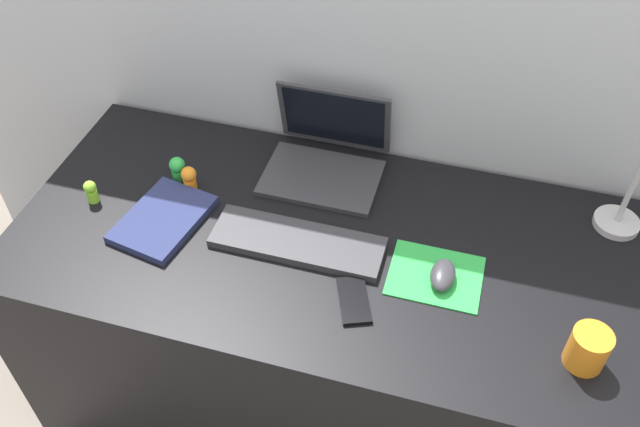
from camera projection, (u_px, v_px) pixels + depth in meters
ground_plane at (331, 402)px, 2.14m from camera, size 6.00×6.00×0.00m
back_wall at (374, 130)px, 1.86m from camera, size 2.77×0.05×1.57m
desk at (333, 333)px, 1.88m from camera, size 1.57×0.72×0.74m
laptop at (327, 151)px, 1.78m from camera, size 0.30×0.26×0.21m
keyboard at (298, 242)px, 1.61m from camera, size 0.41×0.13×0.02m
mousepad at (435, 276)px, 1.55m from camera, size 0.21×0.17×0.00m
mouse at (443, 275)px, 1.52m from camera, size 0.06×0.10×0.03m
cell_phone at (354, 300)px, 1.49m from camera, size 0.11×0.14×0.01m
desk_lamp at (640, 178)px, 1.52m from camera, size 0.11×0.15×0.37m
notebook_pad at (163, 219)px, 1.66m from camera, size 0.21×0.27×0.02m
coffee_mug at (588, 349)px, 1.35m from camera, size 0.08×0.08×0.09m
toy_figurine_lime at (91, 191)px, 1.70m from camera, size 0.03×0.03×0.06m
toy_figurine_orange at (189, 177)px, 1.73m from camera, size 0.04×0.04×0.07m
toy_figurine_green at (178, 168)px, 1.76m from camera, size 0.04×0.04×0.07m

